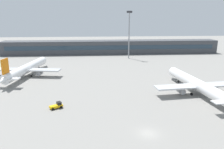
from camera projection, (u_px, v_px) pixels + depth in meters
ground_plane at (124, 82)px, 87.21m from camera, size 400.00×400.00×0.00m
terminal_building at (111, 47)px, 151.85m from camera, size 145.84×12.13×9.00m
airplane_near at (196, 84)px, 73.69m from camera, size 29.37×41.93×10.36m
airplane_mid at (27, 68)px, 95.39m from camera, size 29.96×42.57×10.55m
baggage_tug_yellow at (57, 105)px, 61.77m from camera, size 3.87×3.10×1.75m
floodlight_tower_west at (129, 32)px, 131.05m from camera, size 3.20×0.80×28.16m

